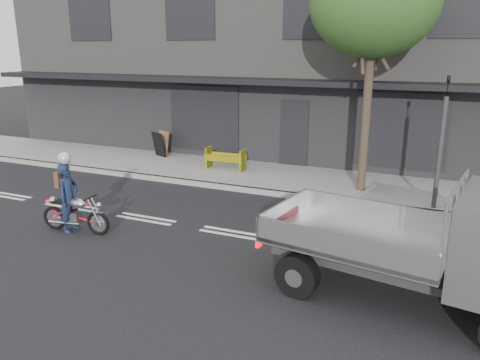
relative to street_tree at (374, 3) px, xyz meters
name	(u,v)px	position (x,y,z in m)	size (l,w,h in m)	color
ground	(233,233)	(-2.20, -4.20, -5.28)	(80.00, 80.00, 0.00)	black
sidewalk	(293,180)	(-2.20, 0.50, -5.20)	(32.00, 3.20, 0.15)	gray
kerb	(277,193)	(-2.20, -1.10, -5.20)	(32.00, 0.20, 0.15)	gray
building_main	(343,51)	(-2.20, 7.10, -1.28)	(26.00, 10.00, 8.00)	slate
street_tree	(374,3)	(0.00, 0.00, 0.00)	(3.40, 3.40, 6.74)	#382B21
traffic_light_pole	(440,151)	(2.00, -0.85, -3.63)	(0.12, 0.12, 3.50)	#2D2D30
motorcycle	(75,213)	(-5.60, -5.55, -4.81)	(1.76, 0.51, 0.91)	black
rider	(69,198)	(-5.75, -5.55, -4.47)	(0.59, 0.39, 1.62)	#16213F
construction_barrier	(223,160)	(-4.63, 0.38, -4.75)	(1.36, 0.54, 0.76)	yellow
sandwich_board	(159,145)	(-7.75, 1.30, -4.66)	(0.59, 0.39, 0.93)	black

